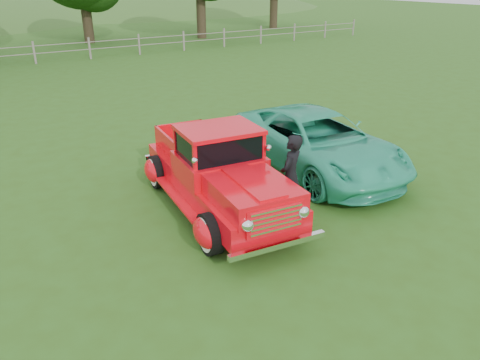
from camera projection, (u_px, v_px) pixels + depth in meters
ground at (279, 241)px, 8.63m from camera, size 140.00×140.00×0.00m
fence_line at (34, 53)px, 25.32m from camera, size 48.00×0.12×1.20m
red_pickup at (218, 173)px, 9.53m from camera, size 2.63×5.15×1.78m
teal_sedan at (317, 142)px, 11.49m from camera, size 2.83×5.39×1.45m
man at (291, 176)px, 9.23m from camera, size 0.74×0.66×1.71m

